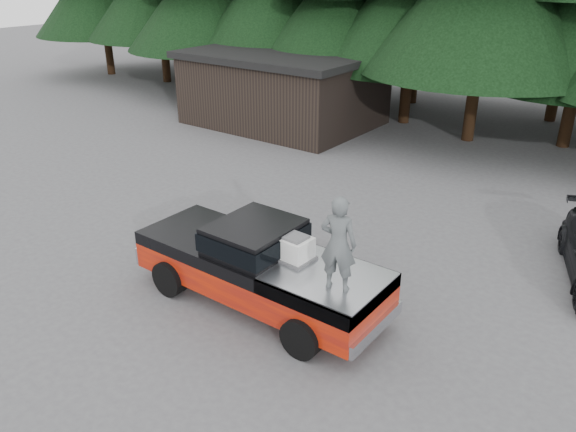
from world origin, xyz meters
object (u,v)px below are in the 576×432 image
Objects in this scene: air_compressor at (294,249)px; man_on_bed at (338,244)px; pickup_truck at (259,276)px; utility_building at (284,87)px.

man_on_bed reaches higher than air_compressor.
man_on_bed is (2.19, -0.31, 1.61)m from pickup_truck.
air_compressor is 0.37× the size of man_on_bed.
man_on_bed is at bearing -8.05° from pickup_truck.
air_compressor is at bearing -51.93° from utility_building.
pickup_truck is 3.17× the size of man_on_bed.
pickup_truck is 8.56× the size of air_compressor.
man_on_bed is at bearing -14.90° from air_compressor.
utility_building reaches higher than man_on_bed.
man_on_bed is 0.23× the size of utility_building.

